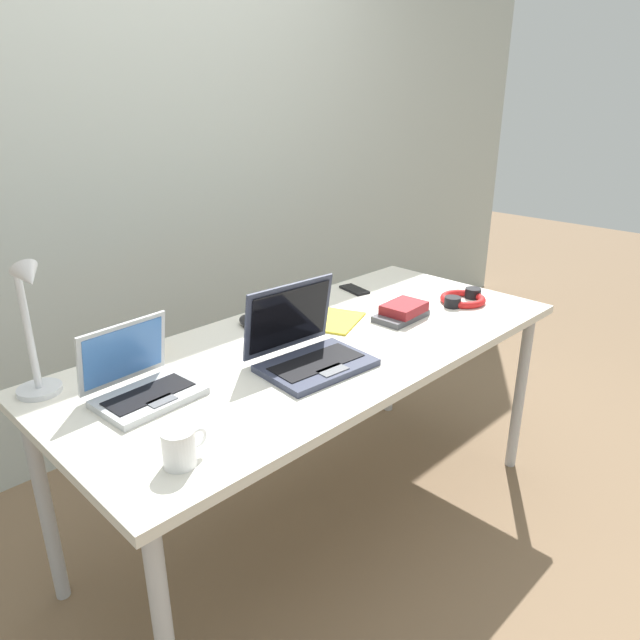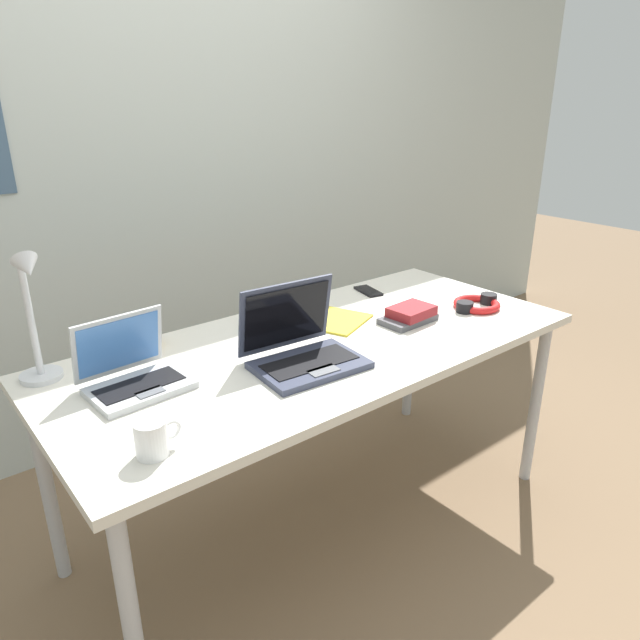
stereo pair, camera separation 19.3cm
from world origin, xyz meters
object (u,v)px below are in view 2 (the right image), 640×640
object	(u,v)px
computer_mouse	(253,318)
pill_bottle	(155,334)
book_stack	(410,315)
coffee_mug	(152,438)
laptop_near_lamp	(302,349)
headphones	(477,304)
cell_phone	(368,291)
paper_folder_by_keyboard	(323,318)
desk_lamp	(33,319)
laptop_back_left	(133,374)

from	to	relation	value
computer_mouse	pill_bottle	xyz separation A→B (m)	(-0.36, 0.03, 0.02)
book_stack	coffee_mug	bearing A→B (deg)	-169.44
laptop_near_lamp	computer_mouse	size ratio (longest dim) A/B	3.61
laptop_near_lamp	coffee_mug	size ratio (longest dim) A/B	3.06
headphones	cell_phone	bearing A→B (deg)	116.19
book_stack	paper_folder_by_keyboard	bearing A→B (deg)	136.02
desk_lamp	coffee_mug	world-z (taller)	desk_lamp
pill_bottle	book_stack	world-z (taller)	pill_bottle
laptop_back_left	headphones	size ratio (longest dim) A/B	1.32
headphones	book_stack	bearing A→B (deg)	168.62
headphones	laptop_back_left	bearing A→B (deg)	170.97
book_stack	coffee_mug	distance (m)	1.10
desk_lamp	paper_folder_by_keyboard	bearing A→B (deg)	-6.96
headphones	coffee_mug	size ratio (longest dim) A/B	1.89
headphones	book_stack	world-z (taller)	book_stack
desk_lamp	paper_folder_by_keyboard	xyz separation A→B (m)	(0.94, -0.12, -0.19)
computer_mouse	coffee_mug	size ratio (longest dim) A/B	0.85
laptop_near_lamp	coffee_mug	bearing A→B (deg)	-163.29
laptop_near_lamp	cell_phone	distance (m)	0.73
laptop_near_lamp	coffee_mug	xyz separation A→B (m)	(-0.56, -0.17, -0.00)
paper_folder_by_keyboard	computer_mouse	bearing A→B (deg)	148.82
desk_lamp	pill_bottle	size ratio (longest dim) A/B	5.07
desk_lamp	coffee_mug	distance (m)	0.57
desk_lamp	computer_mouse	world-z (taller)	desk_lamp
paper_folder_by_keyboard	coffee_mug	xyz separation A→B (m)	(-0.85, -0.42, 0.04)
laptop_back_left	paper_folder_by_keyboard	bearing A→B (deg)	5.93
cell_phone	coffee_mug	distance (m)	1.31
laptop_near_lamp	book_stack	bearing A→B (deg)	3.58
pill_bottle	cell_phone	bearing A→B (deg)	-2.93
desk_lamp	pill_bottle	xyz separation A→B (m)	(0.36, 0.05, -0.16)
coffee_mug	laptop_back_left	bearing A→B (deg)	74.12
computer_mouse	cell_phone	xyz separation A→B (m)	(0.56, -0.01, -0.01)
computer_mouse	pill_bottle	world-z (taller)	pill_bottle
desk_lamp	laptop_near_lamp	world-z (taller)	desk_lamp
laptop_near_lamp	headphones	distance (m)	0.83
laptop_near_lamp	computer_mouse	world-z (taller)	laptop_near_lamp
paper_folder_by_keyboard	pill_bottle	bearing A→B (deg)	164.13
coffee_mug	paper_folder_by_keyboard	bearing A→B (deg)	26.41
laptop_back_left	desk_lamp	bearing A→B (deg)	134.41
pill_bottle	coffee_mug	xyz separation A→B (m)	(-0.27, -0.59, 0.00)
laptop_back_left	pill_bottle	distance (m)	0.30
laptop_near_lamp	book_stack	world-z (taller)	laptop_near_lamp
cell_phone	book_stack	xyz separation A→B (m)	(-0.11, -0.34, 0.02)
computer_mouse	laptop_near_lamp	bearing A→B (deg)	-75.59
laptop_near_lamp	computer_mouse	bearing A→B (deg)	79.68
cell_phone	coffee_mug	bearing A→B (deg)	-143.59
cell_phone	headphones	world-z (taller)	headphones
computer_mouse	coffee_mug	xyz separation A→B (m)	(-0.63, -0.55, 0.03)
pill_bottle	paper_folder_by_keyboard	bearing A→B (deg)	-15.87
headphones	desk_lamp	bearing A→B (deg)	164.95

